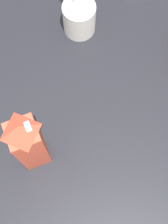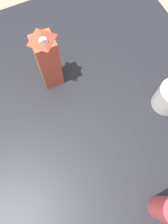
{
  "view_description": "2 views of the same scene",
  "coord_description": "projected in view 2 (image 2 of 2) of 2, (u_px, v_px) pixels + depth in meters",
  "views": [
    {
      "loc": [
        -0.25,
        0.09,
        0.94
      ],
      "look_at": [
        0.02,
        -0.02,
        0.12
      ],
      "focal_mm": 50.0,
      "sensor_mm": 36.0,
      "label": 1
    },
    {
      "loc": [
        -0.09,
        -0.29,
        0.82
      ],
      "look_at": [
        0.02,
        -0.05,
        0.11
      ],
      "focal_mm": 35.0,
      "sensor_mm": 36.0,
      "label": 2
    }
  ],
  "objects": [
    {
      "name": "milk_carton",
      "position": [
        47.0,
        59.0,
        0.74
      ],
      "size": [
        0.07,
        0.07,
        0.28
      ],
      "color": "#CC4C33",
      "rests_on": "countertop"
    },
    {
      "name": "ground_plane",
      "position": [
        74.0,
        112.0,
        0.87
      ],
      "size": [
        6.0,
        6.0,
        0.0
      ],
      "primitive_type": "plane",
      "color": "gray"
    },
    {
      "name": "drinking_cup",
      "position": [
        168.0,
        210.0,
        0.63
      ],
      "size": [
        0.08,
        0.08,
        0.16
      ],
      "color": "#DB383D",
      "rests_on": "countertop"
    },
    {
      "name": "countertop",
      "position": [
        74.0,
        110.0,
        0.85
      ],
      "size": [
        1.15,
        1.15,
        0.05
      ],
      "color": "black",
      "rests_on": "ground_plane"
    }
  ]
}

